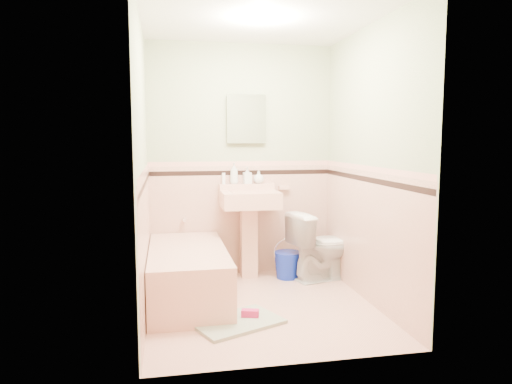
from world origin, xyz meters
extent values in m
plane|color=#E4AC95|center=(0.00, 0.00, 0.00)|extent=(2.20, 2.20, 0.00)
plane|color=white|center=(0.00, 0.00, 2.50)|extent=(2.20, 2.20, 0.00)
plane|color=beige|center=(0.00, 1.10, 1.25)|extent=(2.50, 0.00, 2.50)
plane|color=beige|center=(0.00, -1.10, 1.25)|extent=(2.50, 0.00, 2.50)
plane|color=beige|center=(-1.00, 0.00, 1.25)|extent=(0.00, 2.50, 2.50)
plane|color=beige|center=(1.00, 0.00, 1.25)|extent=(0.00, 2.50, 2.50)
plane|color=beige|center=(0.00, 1.09, 0.60)|extent=(2.00, 0.00, 2.00)
plane|color=beige|center=(0.00, -1.09, 0.60)|extent=(2.00, 0.00, 2.00)
plane|color=beige|center=(-0.99, 0.00, 0.60)|extent=(0.00, 2.20, 2.20)
plane|color=beige|center=(0.99, 0.00, 0.60)|extent=(0.00, 2.20, 2.20)
plane|color=black|center=(0.00, 1.08, 1.12)|extent=(2.00, 0.00, 2.00)
plane|color=black|center=(0.00, -1.08, 1.12)|extent=(2.00, 0.00, 2.00)
plane|color=black|center=(-0.98, 0.00, 1.12)|extent=(0.00, 2.20, 2.20)
plane|color=black|center=(0.98, 0.00, 1.12)|extent=(0.00, 2.20, 2.20)
plane|color=#E49F8C|center=(0.00, 1.08, 1.22)|extent=(2.00, 0.00, 2.00)
plane|color=#E49F8C|center=(0.00, -1.08, 1.22)|extent=(2.00, 0.00, 2.00)
plane|color=#E49F8C|center=(-0.98, 0.00, 1.22)|extent=(0.00, 2.20, 2.20)
plane|color=#E49F8C|center=(0.98, 0.00, 1.22)|extent=(0.00, 2.20, 2.20)
cube|color=#DFA690|center=(-0.63, 0.33, 0.23)|extent=(0.70, 1.50, 0.45)
cylinder|color=silver|center=(-0.63, 1.05, 0.63)|extent=(0.04, 0.12, 0.04)
cylinder|color=silver|center=(0.05, 1.00, 0.95)|extent=(0.02, 0.02, 0.10)
cube|color=white|center=(0.05, 1.07, 1.70)|extent=(0.37, 0.04, 0.46)
cube|color=#DFA690|center=(0.47, 1.06, 0.95)|extent=(0.11, 0.07, 0.04)
imported|color=#B2B2B2|center=(-0.09, 1.04, 1.12)|extent=(0.11, 0.11, 0.23)
imported|color=#B2B2B2|center=(0.06, 1.04, 1.09)|extent=(0.09, 0.09, 0.18)
imported|color=#B2B2B2|center=(0.18, 1.04, 1.07)|extent=(0.13, 0.13, 0.14)
cylinder|color=white|center=(-0.20, 1.04, 1.06)|extent=(0.04, 0.04, 0.12)
imported|color=white|center=(0.80, 0.69, 0.36)|extent=(0.79, 0.58, 0.73)
cube|color=gray|center=(-0.27, -0.35, 0.01)|extent=(0.81, 0.70, 0.03)
cube|color=#BF1E59|center=(-0.15, -0.29, 0.06)|extent=(0.16, 0.10, 0.06)
camera|label=1|loc=(-0.81, -3.96, 1.48)|focal=32.93mm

